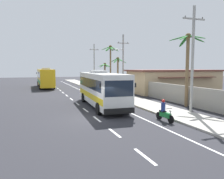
# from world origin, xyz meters

# --- Properties ---
(ground_plane) EXTENTS (160.00, 160.00, 0.00)m
(ground_plane) POSITION_xyz_m (0.00, 0.00, 0.00)
(ground_plane) COLOR #28282D
(sidewalk_kerb) EXTENTS (3.20, 90.00, 0.14)m
(sidewalk_kerb) POSITION_xyz_m (6.80, 10.00, 0.07)
(sidewalk_kerb) COLOR #A8A399
(sidewalk_kerb) RESTS_ON ground
(lane_markings) EXTENTS (3.57, 71.00, 0.01)m
(lane_markings) POSITION_xyz_m (2.16, 14.28, 0.00)
(lane_markings) COLOR white
(lane_markings) RESTS_ON ground
(boundary_wall) EXTENTS (0.24, 60.00, 2.06)m
(boundary_wall) POSITION_xyz_m (10.60, 14.00, 1.03)
(boundary_wall) COLOR #9E998E
(boundary_wall) RESTS_ON ground
(coach_bus_foreground) EXTENTS (3.39, 11.66, 3.67)m
(coach_bus_foreground) POSITION_xyz_m (2.00, 4.81, 1.91)
(coach_bus_foreground) COLOR silver
(coach_bus_foreground) RESTS_ON ground
(coach_bus_far_lane) EXTENTS (3.05, 12.43, 3.90)m
(coach_bus_far_lane) POSITION_xyz_m (-2.02, 29.40, 2.03)
(coach_bus_far_lane) COLOR gold
(coach_bus_far_lane) RESTS_ON ground
(motorcycle_beside_bus) EXTENTS (0.56, 1.96, 1.64)m
(motorcycle_beside_bus) POSITION_xyz_m (4.48, -2.94, 0.67)
(motorcycle_beside_bus) COLOR black
(motorcycle_beside_bus) RESTS_ON ground
(motorcycle_trailing) EXTENTS (0.56, 1.96, 1.56)m
(motorcycle_trailing) POSITION_xyz_m (4.24, 13.18, 0.64)
(motorcycle_trailing) COLOR black
(motorcycle_trailing) RESTS_ON ground
(pedestrian_near_kerb) EXTENTS (0.36, 0.36, 1.64)m
(pedestrian_near_kerb) POSITION_xyz_m (6.19, 16.74, 1.00)
(pedestrian_near_kerb) COLOR black
(pedestrian_near_kerb) RESTS_ON sidewalk_kerb
(utility_pole_nearest) EXTENTS (2.21, 0.24, 9.13)m
(utility_pole_nearest) POSITION_xyz_m (8.39, -1.08, 4.78)
(utility_pole_nearest) COLOR #9E9E99
(utility_pole_nearest) RESTS_ON ground
(utility_pole_mid) EXTENTS (2.81, 0.24, 9.05)m
(utility_pole_mid) POSITION_xyz_m (8.83, 15.59, 4.79)
(utility_pole_mid) COLOR #9E9E99
(utility_pole_mid) RESTS_ON ground
(utility_pole_far) EXTENTS (2.14, 0.24, 9.21)m
(utility_pole_far) POSITION_xyz_m (8.78, 32.25, 4.80)
(utility_pole_far) COLOR #9E9E99
(utility_pole_far) RESTS_ON ground
(palm_nearest) EXTENTS (2.96, 3.01, 7.78)m
(palm_nearest) POSITION_xyz_m (8.25, 19.68, 5.69)
(palm_nearest) COLOR brown
(palm_nearest) RESTS_ON ground
(palm_second) EXTENTS (2.69, 2.44, 4.96)m
(palm_second) POSITION_xyz_m (9.57, 26.94, 3.47)
(palm_second) COLOR brown
(palm_second) RESTS_ON ground
(palm_third) EXTENTS (3.24, 3.52, 5.95)m
(palm_third) POSITION_xyz_m (10.86, 22.86, 4.16)
(palm_third) COLOR brown
(palm_third) RESTS_ON ground
(palm_fourth) EXTENTS (3.59, 3.56, 7.38)m
(palm_fourth) POSITION_xyz_m (10.15, 1.84, 4.97)
(palm_fourth) COLOR brown
(palm_fourth) RESTS_ON ground
(roadside_building) EXTENTS (14.65, 7.22, 3.62)m
(roadside_building) POSITION_xyz_m (16.85, 13.49, 1.83)
(roadside_building) COLOR tan
(roadside_building) RESTS_ON ground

